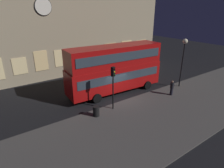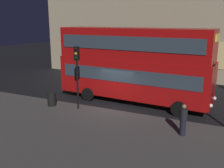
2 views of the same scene
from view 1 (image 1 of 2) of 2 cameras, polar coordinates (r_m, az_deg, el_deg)
name	(u,v)px [view 1 (image 1 of 2)]	position (r m, az deg, el deg)	size (l,w,h in m)	color
ground_plane	(118,98)	(20.38, 1.95, -4.26)	(80.00, 80.00, 0.00)	black
sidewalk_slab	(153,119)	(17.13, 12.27, -10.04)	(44.00, 8.36, 0.12)	#423F3D
building_with_clock	(27,22)	(29.23, -23.94, 16.48)	(15.95, 8.66, 14.26)	tan
building_plain_facade	(110,16)	(35.42, -0.74, 19.76)	(12.01, 10.00, 15.36)	tan
double_decker_bus	(115,67)	(20.90, 0.94, 5.09)	(11.12, 3.38, 5.27)	#9E0C0C
traffic_light_near_kerb	(113,79)	(16.93, 0.35, 1.37)	(0.37, 0.39, 4.07)	black
traffic_light_far_side	(150,53)	(28.65, 11.31, 9.01)	(0.32, 0.36, 3.90)	black
street_lamp	(184,51)	(23.33, 20.67, 9.25)	(0.55, 0.55, 5.66)	black
pedestrian	(172,88)	(21.52, 17.42, -1.08)	(0.38, 0.38, 1.63)	black
litter_bin	(96,111)	(16.85, -4.75, -8.07)	(0.57, 0.57, 0.93)	black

